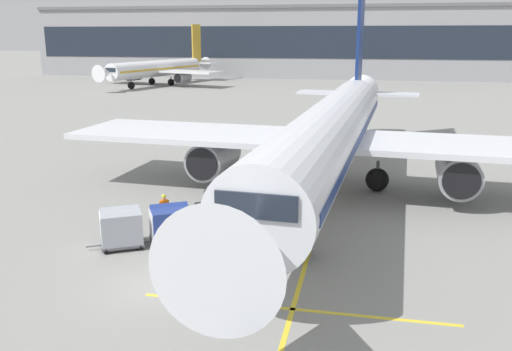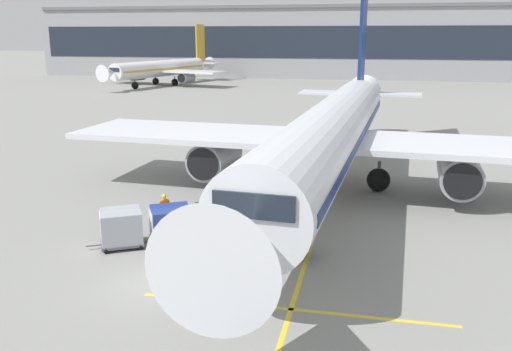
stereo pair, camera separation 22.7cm
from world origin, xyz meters
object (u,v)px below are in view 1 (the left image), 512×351
belt_loader (225,213)px  ground_crew_by_carts (204,229)px  ground_crew_by_loader (164,208)px  ground_crew_marshaller (237,220)px  safety_cone_nose_mark (228,191)px  distant_airplane (159,69)px  baggage_cart_lead (171,224)px  baggage_cart_second (121,227)px  parked_airplane (331,133)px  safety_cone_wingtip (234,188)px  safety_cone_engine_keepout (236,180)px

belt_loader → ground_crew_by_carts: belt_loader is taller
belt_loader → ground_crew_by_loader: (-3.32, -0.25, 0.15)m
belt_loader → ground_crew_by_carts: 3.02m
ground_crew_marshaller → safety_cone_nose_mark: size_ratio=2.87×
distant_airplane → belt_loader: bearing=-66.3°
ground_crew_by_loader → safety_cone_nose_mark: 6.53m
baggage_cart_lead → baggage_cart_second: (-2.17, -0.96, 0.00)m
belt_loader → ground_crew_by_carts: size_ratio=2.96×
baggage_cart_lead → distant_airplane: 87.95m
ground_crew_by_loader → ground_crew_by_carts: size_ratio=1.00×
safety_cone_nose_mark → baggage_cart_second: bearing=-106.7°
parked_airplane → ground_crew_by_carts: (-5.15, -11.20, -2.92)m
parked_airplane → baggage_cart_second: (-9.18, -11.77, -2.92)m
baggage_cart_lead → safety_cone_wingtip: size_ratio=4.17×
ground_crew_marshaller → safety_cone_wingtip: ground_crew_marshaller is taller
ground_crew_by_carts → ground_crew_marshaller: 1.98m
ground_crew_by_loader → safety_cone_wingtip: (2.19, 6.85, -0.68)m
belt_loader → baggage_cart_second: bearing=-140.0°
ground_crew_by_loader → safety_cone_nose_mark: size_ratio=2.87×
baggage_cart_second → ground_crew_marshaller: size_ratio=1.58×
baggage_cart_lead → safety_cone_nose_mark: bearing=85.5°
belt_loader → distant_airplane: 86.34m
baggage_cart_lead → baggage_cart_second: bearing=-156.2°
ground_crew_by_loader → baggage_cart_lead: bearing=-62.4°
baggage_cart_lead → distant_airplane: bearing=111.7°
safety_cone_wingtip → safety_cone_nose_mark: size_ratio=1.09×
belt_loader → baggage_cart_lead: size_ratio=1.87×
ground_crew_by_carts → parked_airplane: bearing=65.3°
safety_cone_wingtip → parked_airplane: bearing=14.8°
parked_airplane → ground_crew_by_carts: parked_airplane is taller
ground_crew_by_loader → ground_crew_marshaller: 4.48m
baggage_cart_lead → distant_airplane: distant_airplane is taller
parked_airplane → ground_crew_by_carts: size_ratio=26.07×
distant_airplane → ground_crew_by_loader: bearing=-68.4°
belt_loader → safety_cone_engine_keepout: belt_loader is taller
baggage_cart_second → ground_crew_by_loader: bearing=74.2°
ground_crew_by_carts → safety_cone_engine_keepout: (-1.24, 11.49, -0.68)m
parked_airplane → safety_cone_nose_mark: bearing=-160.5°
ground_crew_marshaller → belt_loader: bearing=124.3°
belt_loader → baggage_cart_lead: (-2.09, -2.62, 0.15)m
parked_airplane → ground_crew_by_carts: bearing=-114.7°
ground_crew_marshaller → safety_cone_nose_mark: ground_crew_marshaller is taller
ground_crew_marshaller → safety_cone_nose_mark: bearing=107.9°
safety_cone_wingtip → distant_airplane: distant_airplane is taller
safety_cone_engine_keepout → safety_cone_wingtip: size_ratio=1.00×
baggage_cart_lead → ground_crew_by_loader: baggage_cart_lead is taller
ground_crew_by_loader → ground_crew_by_carts: bearing=-41.8°
baggage_cart_second → safety_cone_engine_keepout: baggage_cart_second is taller
parked_airplane → safety_cone_wingtip: 7.22m
parked_airplane → safety_cone_nose_mark: (-6.33, -2.24, -3.62)m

